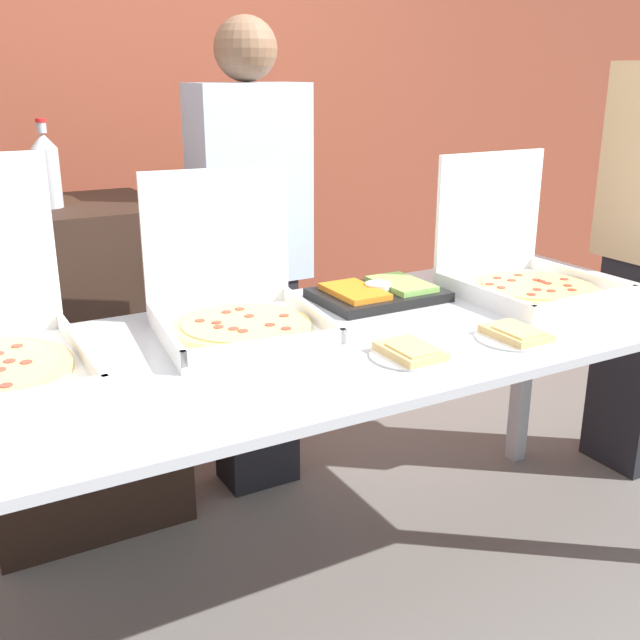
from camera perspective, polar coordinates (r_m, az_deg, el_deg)
ground_plane at (r=2.46m, az=0.00°, el=-20.85°), size 16.00×16.00×0.00m
brick_wall_behind at (r=3.49m, az=-14.25°, el=15.28°), size 10.00×0.06×2.80m
buffet_table at (r=2.06m, az=0.00°, el=-3.74°), size 2.45×0.90×0.87m
pizza_box_near_left at (r=2.07m, az=-6.47°, el=1.20°), size 0.48×0.49×0.43m
pizza_box_far_left at (r=2.50m, az=15.15°, el=3.73°), size 0.44×0.46×0.44m
paper_plate_front_center at (r=1.90m, az=6.89°, el=-2.47°), size 0.20×0.20×0.03m
paper_plate_front_right at (r=2.08m, az=14.69°, el=-1.09°), size 0.21×0.21×0.03m
veggie_tray at (r=2.36m, az=4.46°, el=2.08°), size 0.39×0.28×0.05m
sideboard_podium at (r=2.78m, az=-18.43°, el=-3.37°), size 0.67×0.56×1.14m
soda_bottle at (r=2.58m, az=-20.14°, el=10.71°), size 0.08×0.08×0.28m
soda_can_colored at (r=2.73m, az=-20.22°, el=9.80°), size 0.07×0.07×0.12m
person_guest_cap at (r=2.75m, az=-5.24°, el=4.83°), size 0.40×0.22×1.74m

